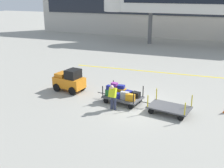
{
  "coord_description": "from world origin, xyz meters",
  "views": [
    {
      "loc": [
        4.17,
        -15.33,
        6.73
      ],
      "look_at": [
        -1.79,
        0.92,
        0.8
      ],
      "focal_mm": 44.88,
      "sensor_mm": 36.0,
      "label": 1
    }
  ],
  "objects_px": {
    "baggage_tug": "(70,81)",
    "baggage_cart_lead": "(122,94)",
    "baggage_handler": "(113,96)",
    "baggage_cart_middle": "(169,108)"
  },
  "relations": [
    {
      "from": "baggage_tug",
      "to": "baggage_handler",
      "type": "bearing_deg",
      "value": -27.01
    },
    {
      "from": "baggage_tug",
      "to": "baggage_cart_lead",
      "type": "height_order",
      "value": "baggage_tug"
    },
    {
      "from": "baggage_tug",
      "to": "baggage_handler",
      "type": "height_order",
      "value": "baggage_tug"
    },
    {
      "from": "baggage_tug",
      "to": "baggage_cart_lead",
      "type": "xyz_separation_m",
      "value": [
        4.02,
        -0.76,
        -0.21
      ]
    },
    {
      "from": "baggage_tug",
      "to": "baggage_cart_lead",
      "type": "bearing_deg",
      "value": -10.67
    },
    {
      "from": "baggage_cart_lead",
      "to": "baggage_handler",
      "type": "distance_m",
      "value": 1.27
    },
    {
      "from": "baggage_cart_lead",
      "to": "baggage_cart_middle",
      "type": "distance_m",
      "value": 3.08
    },
    {
      "from": "baggage_tug",
      "to": "baggage_cart_lead",
      "type": "relative_size",
      "value": 0.74
    },
    {
      "from": "baggage_tug",
      "to": "baggage_handler",
      "type": "relative_size",
      "value": 1.45
    },
    {
      "from": "baggage_tug",
      "to": "baggage_cart_middle",
      "type": "height_order",
      "value": "baggage_tug"
    }
  ]
}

